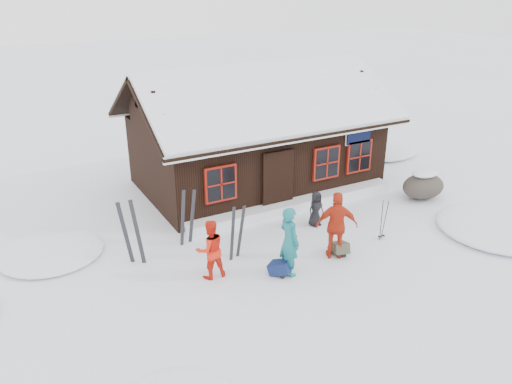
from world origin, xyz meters
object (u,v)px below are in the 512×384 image
backpack_blue (280,270)px  boulder (423,185)px  skier_teal (289,241)px  backpack_olive (340,250)px  ski_poles (383,220)px  skier_orange_left (210,249)px  skier_orange_right (337,226)px  ski_pair_left (237,233)px  skier_crouched (316,209)px

backpack_blue → boulder: bearing=-20.4°
skier_teal → backpack_olive: (1.73, 0.12, -0.78)m
ski_poles → backpack_olive: ski_poles is taller
skier_orange_left → skier_orange_right: skier_orange_right is taller
ski_poles → boulder: bearing=26.1°
ski_poles → skier_teal: bearing=-175.3°
ski_pair_left → backpack_blue: bearing=-70.4°
skier_teal → boulder: (6.71, 1.91, -0.46)m
backpack_blue → ski_pair_left: bearing=77.2°
backpack_blue → backpack_olive: backpack_blue is taller
skier_orange_left → backpack_blue: (1.57, -0.78, -0.63)m
backpack_olive → backpack_blue: bearing=-161.1°
skier_crouched → backpack_blue: bearing=-146.8°
skier_orange_left → boulder: skier_orange_left is taller
skier_orange_right → skier_crouched: bearing=-79.4°
skier_orange_right → ski_pair_left: bearing=1.7°
backpack_blue → backpack_olive: bearing=-32.9°
ski_pair_left → backpack_blue: (0.56, -1.33, -0.58)m
skier_teal → ski_poles: size_ratio=1.48×
skier_teal → ski_poles: skier_teal is taller
skier_crouched → ski_pair_left: bearing=-173.8°
skier_teal → backpack_blue: size_ratio=3.44×
ski_pair_left → backpack_blue: ski_pair_left is taller
skier_orange_right → backpack_blue: 1.95m
skier_orange_left → ski_poles: size_ratio=1.25×
ski_pair_left → ski_poles: 4.32m
skier_crouched → ski_pair_left: (-3.00, -0.58, 0.17)m
skier_orange_right → backpack_blue: bearing=32.1°
ski_pair_left → boulder: bearing=1.0°
boulder → backpack_blue: 7.19m
boulder → backpack_olive: boulder is taller
skier_crouched → backpack_olive: skier_crouched is taller
skier_orange_right → ski_pair_left: (-2.34, 1.27, -0.22)m
skier_crouched → backpack_olive: (-0.48, -1.82, -0.41)m
skier_teal → ski_pair_left: skier_teal is taller
backpack_blue → skier_teal: bearing=-43.9°
skier_teal → skier_crouched: bearing=-53.3°
ski_poles → backpack_blue: bearing=-176.1°
skier_orange_right → ski_poles: bearing=-143.9°
boulder → ski_poles: 3.70m
ski_poles → backpack_olive: size_ratio=2.36×
skier_orange_right → boulder: skier_orange_right is taller
boulder → ski_pair_left: size_ratio=1.00×
skier_teal → backpack_blue: 0.81m
skier_teal → boulder: bearing=-78.7°
ski_pair_left → ski_poles: ski_pair_left is taller
skier_orange_left → skier_crouched: (4.02, 1.14, -0.23)m
skier_crouched → ski_pair_left: ski_pair_left is taller
boulder → backpack_olive: size_ratio=2.93×
skier_orange_left → ski_pair_left: size_ratio=1.01×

